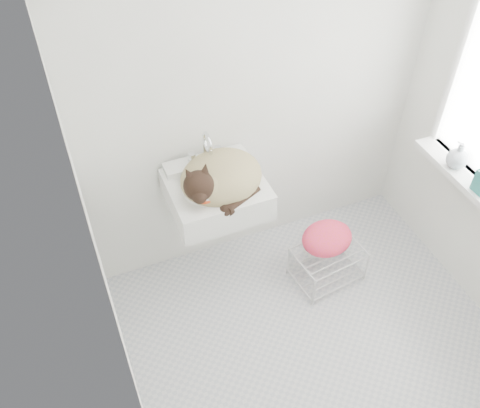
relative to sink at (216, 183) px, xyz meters
name	(u,v)px	position (x,y,z in m)	size (l,w,h in m)	color
floor	(318,345)	(0.37, -0.74, -0.85)	(2.20, 2.00, 0.02)	silver
back_wall	(258,87)	(0.37, 0.26, 0.40)	(2.20, 0.02, 2.50)	white
left_wall	(104,272)	(-0.73, -0.74, 0.40)	(0.02, 2.00, 2.50)	white
windowsill	(471,183)	(1.38, -0.54, -0.02)	(0.16, 0.88, 0.04)	white
sink	(216,183)	(0.00, 0.00, 0.00)	(0.56, 0.48, 0.22)	white
faucet	(205,146)	(0.00, 0.18, 0.14)	(0.20, 0.14, 0.20)	silver
cat	(219,179)	(0.01, -0.02, 0.04)	(0.54, 0.46, 0.32)	tan
wire_rack	(328,262)	(0.66, -0.28, -0.70)	(0.43, 0.30, 0.26)	silver
towel	(326,243)	(0.66, -0.23, -0.56)	(0.35, 0.25, 0.14)	#E24800
bottle_c	(454,166)	(1.37, -0.40, 0.00)	(0.13, 0.13, 0.17)	#B1B8C4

